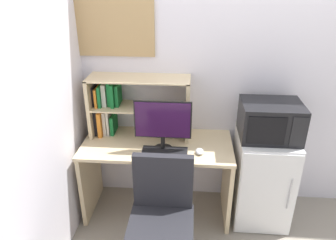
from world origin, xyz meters
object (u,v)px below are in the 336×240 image
Objects in this scene: microwave at (270,120)px; desk_chair at (162,228)px; keyboard at (165,151)px; computer_mouse at (200,151)px; mini_fridge at (262,178)px; hutch_bookshelf at (124,104)px; monitor at (163,123)px; wall_corkboard at (110,29)px.

microwave is 1.25m from desk_chair.
keyboard is 0.29m from computer_mouse.
computer_mouse is at bearing -165.56° from microwave.
computer_mouse is 0.69m from mini_fridge.
computer_mouse is at bearing -165.83° from mini_fridge.
keyboard is at bearing 92.30° from desk_chair.
hutch_bookshelf reaches higher than microwave.
mini_fridge is (0.88, 0.15, -0.33)m from keyboard.
mini_fridge is at bearing -7.57° from hutch_bookshelf.
monitor is 0.83m from desk_chair.
hutch_bookshelf reaches higher than computer_mouse.
mini_fridge is at bearing 7.12° from monitor.
mini_fridge is at bearing 9.84° from keyboard.
monitor is 0.40m from computer_mouse.
wall_corkboard reaches higher than monitor.
monitor is (0.38, -0.28, -0.04)m from hutch_bookshelf.
mini_fridge is at bearing -11.98° from wall_corkboard.
microwave is 1.57m from wall_corkboard.
microwave is 0.65× the size of wall_corkboard.
monitor is 0.93m from wall_corkboard.
wall_corkboard reaches higher than desk_chair.
wall_corkboard is at bearing 118.63° from desk_chair.
hutch_bookshelf is 1.14m from desk_chair.
computer_mouse is 0.13× the size of wall_corkboard.
keyboard is at bearing -170.16° from mini_fridge.
monitor is at bearing -172.69° from microwave.
keyboard is at bearing -41.30° from wall_corkboard.
computer_mouse is 0.10× the size of desk_chair.
monitor is 0.50× the size of desk_chair.
desk_chair is 1.24× the size of wall_corkboard.
monitor reaches higher than microwave.
computer_mouse is 1.30m from wall_corkboard.
computer_mouse reaches higher than keyboard.
monitor is at bearing -39.73° from wall_corkboard.
wall_corkboard is (-0.80, 0.44, 0.93)m from computer_mouse.
monitor is 0.90m from microwave.
mini_fridge is (0.90, 0.11, -0.58)m from monitor.
desk_chair is (0.04, -0.56, -0.60)m from monitor.
desk_chair reaches higher than keyboard.
computer_mouse is at bearing -6.39° from monitor.
wall_corkboard reaches higher than mini_fridge.
wall_corkboard reaches higher than computer_mouse.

